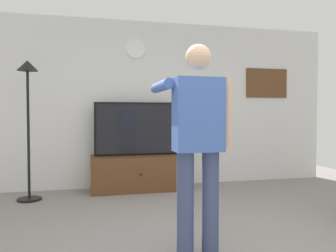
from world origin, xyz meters
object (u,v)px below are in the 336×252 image
television (138,129)px  framed_picture (266,83)px  wall_clock (136,49)px  person_standing_nearer_lamp (198,138)px  tv_stand (139,173)px  floor_lamp (28,101)px

television → framed_picture: size_ratio=1.71×
wall_clock → person_standing_nearer_lamp: size_ratio=0.18×
tv_stand → framed_picture: (2.35, 0.30, 1.47)m
tv_stand → framed_picture: bearing=7.2°
tv_stand → floor_lamp: bearing=-170.4°
wall_clock → television: bearing=-90.0°
wall_clock → framed_picture: (2.35, 0.00, -0.51)m
person_standing_nearer_lamp → tv_stand: bearing=92.7°
tv_stand → framed_picture: size_ratio=1.85×
tv_stand → wall_clock: (0.00, 0.29, 1.98)m
framed_picture → floor_lamp: (-3.90, -0.56, -0.37)m
tv_stand → person_standing_nearer_lamp: bearing=-87.3°
tv_stand → wall_clock: 2.00m
wall_clock → framed_picture: 2.40m
television → wall_clock: bearing=90.0°
television → floor_lamp: bearing=-168.8°
television → wall_clock: wall_clock is taller
floor_lamp → person_standing_nearer_lamp: (1.67, -2.29, -0.38)m
television → floor_lamp: (-1.55, -0.31, 0.41)m
tv_stand → television: bearing=90.0°
framed_picture → person_standing_nearer_lamp: (-2.23, -2.84, -0.75)m
framed_picture → person_standing_nearer_lamp: bearing=-128.1°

